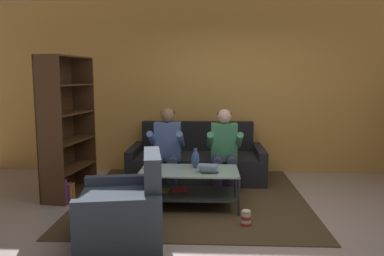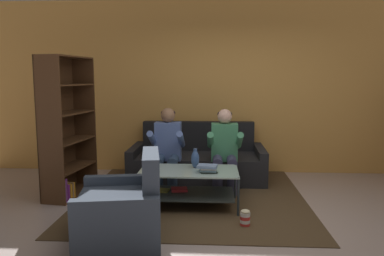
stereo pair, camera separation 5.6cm
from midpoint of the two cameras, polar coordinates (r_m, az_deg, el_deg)
The scene contains 12 objects.
ground at distance 4.30m, azimuth 7.26°, elevation -14.57°, with size 16.80×16.80×0.00m, color #B5A19C.
back_partition at distance 6.43m, azimuth 5.98°, elevation 6.16°, with size 8.40×0.12×2.90m, color #E2A14C.
couch at distance 6.03m, azimuth 1.10°, elevation -5.13°, with size 2.11×0.97×0.89m.
person_seated_left at distance 5.43m, azimuth -3.49°, elevation -2.74°, with size 0.50×0.58×1.18m.
person_seated_right at distance 5.39m, azimuth 5.28°, elevation -2.89°, with size 0.50×0.58×1.17m.
coffee_table at distance 4.76m, azimuth -0.26°, elevation -8.24°, with size 1.23×0.67×0.47m.
area_rug at distance 5.35m, azimuth 0.49°, elevation -9.89°, with size 3.00×3.25×0.01m.
vase at distance 4.81m, azimuth 0.82°, elevation -4.72°, with size 0.10×0.10×0.25m.
book_stack at distance 4.61m, azimuth 2.80°, elevation -6.17°, with size 0.26×0.21×0.09m.
bookshelf at distance 5.38m, azimuth -18.65°, elevation -0.96°, with size 0.49×0.97×1.90m.
armchair at distance 3.93m, azimuth -10.04°, elevation -12.27°, with size 0.95×1.04×0.88m.
popcorn_tub at distance 4.26m, azimuth 8.48°, elevation -13.42°, with size 0.11×0.11×0.19m.
Camera 2 is at (-0.27, -3.96, 1.63)m, focal length 35.00 mm.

